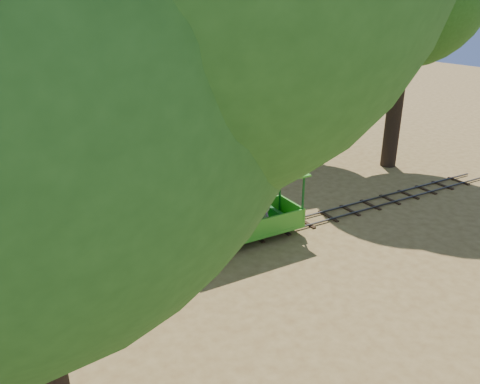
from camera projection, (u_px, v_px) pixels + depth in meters
ground at (255, 237)px, 14.98m from camera, size 90.00×90.00×0.00m
track at (255, 235)px, 14.96m from camera, size 22.00×1.00×0.10m
carriage_front at (118, 248)px, 12.63m from camera, size 3.81×1.56×1.98m
carriage_rear at (245, 216)px, 14.47m from camera, size 3.81×1.56×1.98m
oak_ne at (273, 11)px, 21.10m from camera, size 6.77×5.95×9.07m
fence at (163, 154)px, 21.20m from camera, size 18.10×0.10×1.00m
shrub_mid_w at (169, 136)px, 22.46m from camera, size 2.89×2.22×2.00m
shrub_mid_e at (174, 140)px, 22.66m from camera, size 2.24×1.73×1.55m
shrub_east at (305, 121)px, 26.31m from camera, size 2.30×1.77×1.60m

